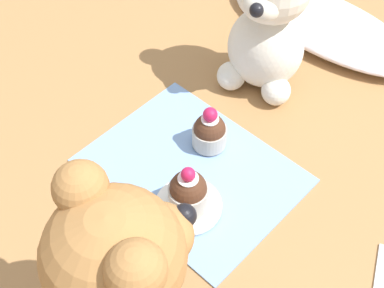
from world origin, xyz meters
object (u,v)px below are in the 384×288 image
Objects in this scene: cupcake_near_cream_bear at (210,131)px; cupcake_near_tan_bear at (188,192)px; teddy_bear_cream at (268,22)px; saucer_plate at (188,206)px; teddy_bear_tan at (125,285)px; teaspoon at (379,285)px.

cupcake_near_cream_bear is 0.94× the size of cupcake_near_tan_bear.
cupcake_near_tan_bear is at bearing -88.68° from teddy_bear_cream.
teddy_bear_cream is at bearing 108.16° from saucer_plate.
teddy_bear_tan is 3.78× the size of cupcake_near_cream_bear.
saucer_plate is at bearing -53.38° from teddy_bear_tan.
cupcake_near_cream_bear is 0.28m from teaspoon.
cupcake_near_tan_bear is (-0.07, 0.15, -0.09)m from teddy_bear_tan.
cupcake_near_cream_bear is at bearing -95.71° from teddy_bear_cream.
cupcake_near_tan_bear is at bearing -95.96° from teaspoon.
teddy_bear_cream is 0.26m from cupcake_near_tan_bear.
teddy_bear_cream is at bearing 101.13° from cupcake_near_cream_bear.
teddy_bear_cream is at bearing 108.16° from cupcake_near_tan_bear.
teddy_bear_cream is 0.27m from saucer_plate.
teddy_bear_cream is 0.17m from cupcake_near_cream_bear.
teddy_bear_tan reaches higher than teaspoon.
teaspoon is (0.30, -0.17, -0.11)m from teddy_bear_cream.
teddy_bear_tan is 3.53× the size of cupcake_near_tan_bear.
cupcake_near_tan_bear is (0.00, 0.00, 0.03)m from saucer_plate.
cupcake_near_cream_bear reaches higher than saucer_plate.
teddy_bear_cream reaches higher than cupcake_near_cream_bear.
cupcake_near_tan_bear is at bearing -61.81° from cupcake_near_cream_bear.
cupcake_near_cream_bear is at bearing -118.12° from teaspoon.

